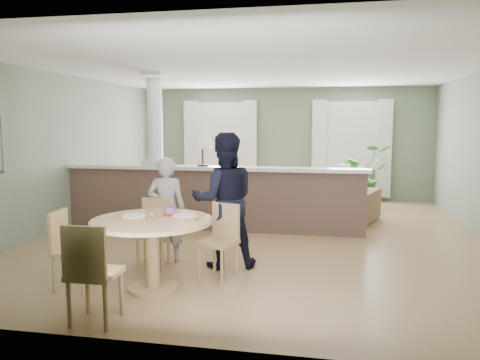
% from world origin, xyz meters
% --- Properties ---
extents(ground, '(8.00, 8.00, 0.00)m').
position_xyz_m(ground, '(0.00, 0.00, 0.00)').
color(ground, tan).
rests_on(ground, ground).
extents(room_shell, '(7.02, 8.02, 2.71)m').
position_xyz_m(room_shell, '(-0.03, 0.63, 1.81)').
color(room_shell, gray).
rests_on(room_shell, ground).
extents(pony_wall, '(5.32, 0.38, 2.70)m').
position_xyz_m(pony_wall, '(-0.99, 0.20, 0.71)').
color(pony_wall, brown).
rests_on(pony_wall, ground).
extents(sofa, '(3.15, 2.01, 0.86)m').
position_xyz_m(sofa, '(0.54, 1.73, 0.43)').
color(sofa, '#936D50').
rests_on(sofa, ground).
extents(houseplant, '(1.60, 1.55, 1.37)m').
position_xyz_m(houseplant, '(1.78, 3.20, 0.69)').
color(houseplant, '#306829').
rests_on(houseplant, ground).
extents(dining_table, '(1.33, 1.33, 0.91)m').
position_xyz_m(dining_table, '(-0.81, -2.78, 0.64)').
color(dining_table, tan).
rests_on(dining_table, ground).
extents(chair_far_boy, '(0.43, 0.43, 0.87)m').
position_xyz_m(chair_far_boy, '(-1.14, -1.88, 0.48)').
color(chair_far_boy, tan).
rests_on(chair_far_boy, ground).
extents(chair_far_man, '(0.51, 0.51, 0.88)m').
position_xyz_m(chair_far_man, '(-0.18, -2.17, 0.48)').
color(chair_far_man, tan).
rests_on(chair_far_man, ground).
extents(chair_near, '(0.44, 0.44, 0.95)m').
position_xyz_m(chair_near, '(-1.02, -3.76, 0.53)').
color(chair_near, tan).
rests_on(chair_near, ground).
extents(chair_side, '(0.42, 0.42, 0.89)m').
position_xyz_m(chair_side, '(-1.74, -2.93, 0.49)').
color(chair_side, tan).
rests_on(chair_side, ground).
extents(child_person, '(0.54, 0.38, 1.41)m').
position_xyz_m(child_person, '(-1.03, -1.70, 0.70)').
color(child_person, '#96959A').
rests_on(child_person, ground).
extents(man_person, '(1.00, 0.88, 1.73)m').
position_xyz_m(man_person, '(-0.22, -1.79, 0.87)').
color(man_person, black).
rests_on(man_person, ground).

